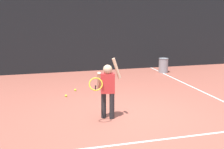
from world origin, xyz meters
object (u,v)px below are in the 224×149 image
tennis_player (107,87)px  tennis_ball_4 (75,90)px  tennis_ball_0 (66,96)px  ball_hopper (163,65)px  tennis_ball_1 (111,74)px

tennis_player → tennis_ball_4: size_ratio=20.46×
tennis_player → tennis_ball_0: 2.16m
tennis_ball_0 → tennis_ball_4: (0.34, 0.54, 0.00)m
tennis_player → ball_hopper: 5.44m
tennis_player → tennis_ball_4: 2.58m
tennis_ball_0 → tennis_ball_1: size_ratio=1.00×
tennis_player → tennis_ball_1: tennis_player is taller
ball_hopper → tennis_ball_1: bearing=177.1°
tennis_ball_1 → ball_hopper: bearing=-2.9°
ball_hopper → tennis_ball_4: 4.12m
ball_hopper → tennis_ball_0: (-4.03, -2.35, -0.26)m
tennis_ball_1 → tennis_ball_4: same height
tennis_ball_1 → tennis_ball_0: bearing=-128.6°
tennis_ball_0 → tennis_ball_1: bearing=51.4°
ball_hopper → tennis_ball_0: size_ratio=8.52×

